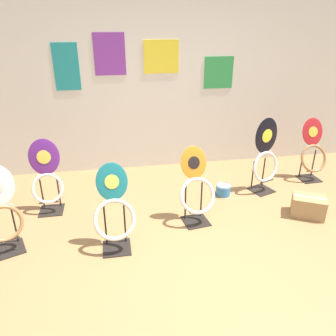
{
  "coord_description": "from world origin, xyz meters",
  "views": [
    {
      "loc": [
        -0.83,
        -2.27,
        2.13
      ],
      "look_at": [
        -0.24,
        1.14,
        0.55
      ],
      "focal_mm": 35.0,
      "sensor_mm": 36.0,
      "label": 1
    }
  ],
  "objects_px": {
    "paint_can": "(223,189)",
    "toilet_seat_display_white_plain": "(1,213)",
    "toilet_seat_display_jazz_black": "(265,158)",
    "toilet_seat_display_orange_sun": "(196,190)",
    "toilet_seat_display_purple_note": "(47,177)",
    "toilet_seat_display_teal_sax": "(114,214)",
    "storage_box": "(308,206)",
    "toilet_seat_display_crimson_swirl": "(313,152)"
  },
  "relations": [
    {
      "from": "storage_box",
      "to": "toilet_seat_display_white_plain",
      "type": "bearing_deg",
      "value": -178.7
    },
    {
      "from": "toilet_seat_display_white_plain",
      "to": "paint_can",
      "type": "bearing_deg",
      "value": 16.13
    },
    {
      "from": "storage_box",
      "to": "toilet_seat_display_purple_note",
      "type": "bearing_deg",
      "value": 168.06
    },
    {
      "from": "toilet_seat_display_orange_sun",
      "to": "storage_box",
      "type": "height_order",
      "value": "toilet_seat_display_orange_sun"
    },
    {
      "from": "paint_can",
      "to": "toilet_seat_display_jazz_black",
      "type": "bearing_deg",
      "value": 2.75
    },
    {
      "from": "toilet_seat_display_teal_sax",
      "to": "toilet_seat_display_purple_note",
      "type": "bearing_deg",
      "value": 131.29
    },
    {
      "from": "toilet_seat_display_purple_note",
      "to": "paint_can",
      "type": "relative_size",
      "value": 4.66
    },
    {
      "from": "toilet_seat_display_jazz_black",
      "to": "toilet_seat_display_purple_note",
      "type": "height_order",
      "value": "toilet_seat_display_jazz_black"
    },
    {
      "from": "toilet_seat_display_orange_sun",
      "to": "storage_box",
      "type": "distance_m",
      "value": 1.37
    },
    {
      "from": "paint_can",
      "to": "toilet_seat_display_white_plain",
      "type": "bearing_deg",
      "value": -163.87
    },
    {
      "from": "paint_can",
      "to": "storage_box",
      "type": "height_order",
      "value": "storage_box"
    },
    {
      "from": "toilet_seat_display_orange_sun",
      "to": "storage_box",
      "type": "relative_size",
      "value": 1.94
    },
    {
      "from": "toilet_seat_display_jazz_black",
      "to": "toilet_seat_display_purple_note",
      "type": "relative_size",
      "value": 1.13
    },
    {
      "from": "toilet_seat_display_teal_sax",
      "to": "toilet_seat_display_crimson_swirl",
      "type": "xyz_separation_m",
      "value": [
        2.8,
        1.13,
        0.01
      ]
    },
    {
      "from": "toilet_seat_display_jazz_black",
      "to": "toilet_seat_display_teal_sax",
      "type": "distance_m",
      "value": 2.17
    },
    {
      "from": "toilet_seat_display_crimson_swirl",
      "to": "storage_box",
      "type": "bearing_deg",
      "value": -121.69
    },
    {
      "from": "toilet_seat_display_orange_sun",
      "to": "toilet_seat_display_teal_sax",
      "type": "relative_size",
      "value": 0.98
    },
    {
      "from": "toilet_seat_display_jazz_black",
      "to": "paint_can",
      "type": "bearing_deg",
      "value": -177.25
    },
    {
      "from": "toilet_seat_display_purple_note",
      "to": "toilet_seat_display_white_plain",
      "type": "distance_m",
      "value": 0.78
    },
    {
      "from": "toilet_seat_display_jazz_black",
      "to": "storage_box",
      "type": "xyz_separation_m",
      "value": [
        0.27,
        -0.67,
        -0.36
      ]
    },
    {
      "from": "toilet_seat_display_orange_sun",
      "to": "toilet_seat_display_white_plain",
      "type": "height_order",
      "value": "toilet_seat_display_white_plain"
    },
    {
      "from": "toilet_seat_display_jazz_black",
      "to": "toilet_seat_display_teal_sax",
      "type": "xyz_separation_m",
      "value": [
        -1.97,
        -0.9,
        -0.08
      ]
    },
    {
      "from": "toilet_seat_display_jazz_black",
      "to": "paint_can",
      "type": "height_order",
      "value": "toilet_seat_display_jazz_black"
    },
    {
      "from": "toilet_seat_display_teal_sax",
      "to": "toilet_seat_display_white_plain",
      "type": "bearing_deg",
      "value": 171.74
    },
    {
      "from": "toilet_seat_display_crimson_swirl",
      "to": "toilet_seat_display_white_plain",
      "type": "height_order",
      "value": "toilet_seat_display_white_plain"
    },
    {
      "from": "toilet_seat_display_purple_note",
      "to": "toilet_seat_display_white_plain",
      "type": "bearing_deg",
      "value": -113.69
    },
    {
      "from": "toilet_seat_display_purple_note",
      "to": "storage_box",
      "type": "xyz_separation_m",
      "value": [
        3.01,
        -0.64,
        -0.32
      ]
    },
    {
      "from": "toilet_seat_display_white_plain",
      "to": "storage_box",
      "type": "xyz_separation_m",
      "value": [
        3.32,
        0.08,
        -0.31
      ]
    },
    {
      "from": "toilet_seat_display_jazz_black",
      "to": "toilet_seat_display_white_plain",
      "type": "bearing_deg",
      "value": -166.21
    },
    {
      "from": "toilet_seat_display_orange_sun",
      "to": "toilet_seat_display_purple_note",
      "type": "relative_size",
      "value": 0.97
    },
    {
      "from": "toilet_seat_display_orange_sun",
      "to": "toilet_seat_display_teal_sax",
      "type": "xyz_separation_m",
      "value": [
        -0.91,
        -0.34,
        0.0
      ]
    },
    {
      "from": "toilet_seat_display_orange_sun",
      "to": "toilet_seat_display_white_plain",
      "type": "relative_size",
      "value": 0.94
    },
    {
      "from": "toilet_seat_display_purple_note",
      "to": "storage_box",
      "type": "relative_size",
      "value": 2.0
    },
    {
      "from": "toilet_seat_display_crimson_swirl",
      "to": "toilet_seat_display_white_plain",
      "type": "relative_size",
      "value": 0.95
    },
    {
      "from": "toilet_seat_display_orange_sun",
      "to": "toilet_seat_display_jazz_black",
      "type": "bearing_deg",
      "value": 27.97
    },
    {
      "from": "toilet_seat_display_orange_sun",
      "to": "storage_box",
      "type": "bearing_deg",
      "value": -4.56
    },
    {
      "from": "toilet_seat_display_purple_note",
      "to": "toilet_seat_display_orange_sun",
      "type": "bearing_deg",
      "value": -17.59
    },
    {
      "from": "toilet_seat_display_teal_sax",
      "to": "storage_box",
      "type": "distance_m",
      "value": 2.28
    },
    {
      "from": "toilet_seat_display_purple_note",
      "to": "paint_can",
      "type": "distance_m",
      "value": 2.21
    },
    {
      "from": "toilet_seat_display_orange_sun",
      "to": "toilet_seat_display_jazz_black",
      "type": "xyz_separation_m",
      "value": [
        1.07,
        0.57,
        0.08
      ]
    },
    {
      "from": "toilet_seat_display_white_plain",
      "to": "toilet_seat_display_jazz_black",
      "type": "bearing_deg",
      "value": 13.79
    },
    {
      "from": "storage_box",
      "to": "toilet_seat_display_orange_sun",
      "type": "bearing_deg",
      "value": 175.44
    }
  ]
}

